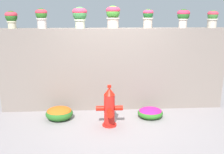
{
  "coord_description": "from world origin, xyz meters",
  "views": [
    {
      "loc": [
        -0.37,
        -4.8,
        2.27
      ],
      "look_at": [
        -0.04,
        0.72,
        0.81
      ],
      "focal_mm": 40.55,
      "sensor_mm": 36.0,
      "label": 1
    }
  ],
  "objects": [
    {
      "name": "potted_plant_2",
      "position": [
        -0.74,
        0.91,
        2.17
      ],
      "size": [
        0.32,
        0.32,
        0.46
      ],
      "color": "beige",
      "rests_on": "stone_wall"
    },
    {
      "name": "potted_plant_4",
      "position": [
        0.78,
        0.95,
        2.13
      ],
      "size": [
        0.24,
        0.24,
        0.41
      ],
      "color": "beige",
      "rests_on": "stone_wall"
    },
    {
      "name": "stone_wall",
      "position": [
        0.0,
        0.92,
        0.94
      ],
      "size": [
        5.17,
        0.33,
        1.89
      ],
      "primitive_type": "cube",
      "color": "gray",
      "rests_on": "ground"
    },
    {
      "name": "flower_bush_left",
      "position": [
        0.77,
        0.27,
        0.12
      ],
      "size": [
        0.55,
        0.5,
        0.22
      ],
      "color": "#307125",
      "rests_on": "ground"
    },
    {
      "name": "fire_hydrant",
      "position": [
        -0.14,
        -0.09,
        0.38
      ],
      "size": [
        0.54,
        0.43,
        0.85
      ],
      "color": "red",
      "rests_on": "ground"
    },
    {
      "name": "potted_plant_5",
      "position": [
        1.57,
        0.92,
        2.15
      ],
      "size": [
        0.28,
        0.28,
        0.42
      ],
      "color": "beige",
      "rests_on": "stone_wall"
    },
    {
      "name": "potted_plant_0",
      "position": [
        -2.22,
        0.94,
        2.12
      ],
      "size": [
        0.27,
        0.27,
        0.38
      ],
      "color": "beige",
      "rests_on": "stone_wall"
    },
    {
      "name": "ground_plane",
      "position": [
        0.0,
        0.0,
        0.0
      ],
      "size": [
        24.0,
        24.0,
        0.0
      ],
      "primitive_type": "plane",
      "color": "gray"
    },
    {
      "name": "flower_bush_right",
      "position": [
        -1.2,
        0.29,
        0.15
      ],
      "size": [
        0.58,
        0.52,
        0.28
      ],
      "color": "#296723",
      "rests_on": "ground"
    },
    {
      "name": "potted_plant_1",
      "position": [
        -1.57,
        0.93,
        2.15
      ],
      "size": [
        0.26,
        0.26,
        0.43
      ],
      "color": "beige",
      "rests_on": "stone_wall"
    },
    {
      "name": "potted_plant_3",
      "position": [
        -0.01,
        0.96,
        2.18
      ],
      "size": [
        0.31,
        0.31,
        0.49
      ],
      "color": "beige",
      "rests_on": "stone_wall"
    },
    {
      "name": "potted_plant_6",
      "position": [
        2.24,
        0.9,
        2.12
      ],
      "size": [
        0.24,
        0.24,
        0.39
      ],
      "color": "beige",
      "rests_on": "stone_wall"
    }
  ]
}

